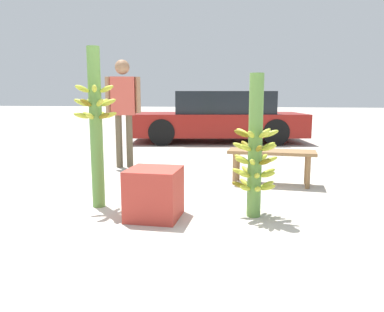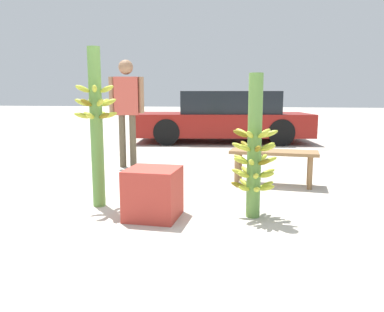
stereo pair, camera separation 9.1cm
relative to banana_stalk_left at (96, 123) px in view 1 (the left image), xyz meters
The scene contains 7 objects.
ground_plane 1.16m from the banana_stalk_left, 19.04° to the right, with size 80.00×80.00×0.00m, color #B2AA9E.
banana_stalk_left is the anchor object (origin of this frame).
banana_stalk_center 1.62m from the banana_stalk_left, ahead, with size 0.44×0.44×1.35m.
vendor_person 2.23m from the banana_stalk_left, 104.02° to the left, with size 0.56×0.26×1.72m.
market_bench 2.31m from the banana_stalk_left, 37.51° to the left, with size 1.13×0.45×0.45m.
parked_car 6.09m from the banana_stalk_left, 85.01° to the left, with size 4.61×2.60×1.27m.
produce_crate 0.96m from the banana_stalk_left, 20.59° to the right, with size 0.48×0.48×0.48m.
Camera 1 is at (0.95, -3.30, 1.13)m, focal length 35.00 mm.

